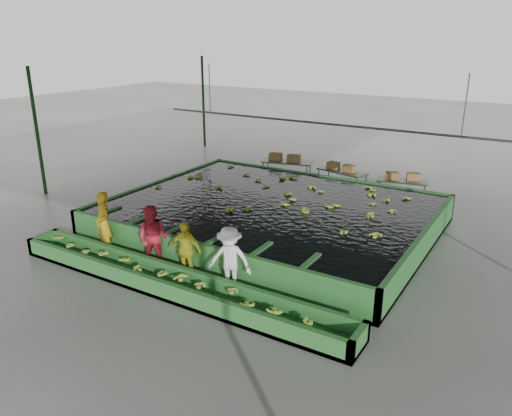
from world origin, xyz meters
The scene contains 21 objects.
ground centered at (0.00, 0.00, 0.00)m, with size 80.00×80.00×0.00m, color slate.
shed_roof centered at (0.00, 0.00, 5.00)m, with size 20.00×22.00×0.04m, color slate.
shed_posts centered at (0.00, 0.00, 2.50)m, with size 20.00×22.00×5.00m, color black, non-canonical shape.
flotation_tank centered at (0.00, 1.50, 0.45)m, with size 10.00×8.00×0.90m, color #2D6F2F, non-canonical shape.
tank_water centered at (0.00, 1.50, 0.85)m, with size 9.70×7.70×0.00m, color black.
sorting_trough centered at (0.00, -3.60, 0.25)m, with size 10.00×1.00×0.50m, color #2D6F2F, non-canonical shape.
cableway_rail centered at (0.00, 5.00, 3.00)m, with size 0.08×0.08×14.00m, color #59605B.
rail_hanger_left centered at (-5.00, 5.00, 4.00)m, with size 0.04×0.04×2.00m, color #59605B.
rail_hanger_right centered at (5.00, 5.00, 4.00)m, with size 0.04×0.04×2.00m, color #59605B.
worker_a centered at (-3.17, -2.80, 0.94)m, with size 0.69×0.45×1.88m, color #C99216.
worker_b centered at (-1.25, -2.80, 0.90)m, with size 0.88×0.68×1.80m, color #B61F2F.
worker_c centered at (-0.15, -2.80, 0.79)m, with size 0.93×0.39×1.58m, color yellow.
worker_d centered at (1.25, -2.80, 0.86)m, with size 1.11×0.64×1.72m, color white.
packing_table_left centered at (-2.11, 6.52, 0.48)m, with size 2.11×0.85×0.96m, color #59605B, non-canonical shape.
packing_table_mid centered at (0.47, 6.43, 0.46)m, with size 2.03×0.81×0.92m, color #59605B, non-canonical shape.
packing_table_right centered at (2.87, 6.51, 0.43)m, with size 1.89×0.76×0.86m, color #59605B, non-canonical shape.
box_stack_left centered at (-2.23, 6.51, 0.96)m, with size 1.36×0.38×0.29m, color olive, non-canonical shape.
box_stack_mid centered at (0.40, 6.45, 0.93)m, with size 1.23×0.34×0.27m, color olive, non-canonical shape.
box_stack_right centered at (2.86, 6.59, 0.86)m, with size 1.27×0.35×0.27m, color olive, non-canonical shape.
floating_bananas centered at (0.00, 2.30, 0.85)m, with size 9.18×6.26×0.13m, color #91B632, non-canonical shape.
trough_bananas centered at (0.00, -3.60, 0.40)m, with size 8.84×0.59×0.12m, color #91B632, non-canonical shape.
Camera 1 is at (7.64, -12.02, 6.14)m, focal length 35.00 mm.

